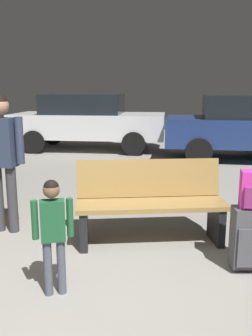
% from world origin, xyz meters
% --- Properties ---
extents(ground_plane, '(18.00, 18.00, 0.10)m').
position_xyz_m(ground_plane, '(0.00, 4.00, -0.05)').
color(ground_plane, gray).
extents(bench, '(1.65, 0.69, 0.89)m').
position_xyz_m(bench, '(0.52, 1.42, 0.44)').
color(bench, '#9E7A42').
rests_on(bench, ground_plane).
extents(child, '(0.32, 0.19, 0.97)m').
position_xyz_m(child, '(-0.30, 0.32, 0.59)').
color(child, '#4C5160').
rests_on(child, ground_plane).
extents(adult, '(0.54, 0.25, 1.60)m').
position_xyz_m(adult, '(-1.16, 1.67, 0.99)').
color(adult, '#38383D').
rests_on(adult, ground_plane).
extents(parked_car_far, '(4.24, 2.08, 1.51)m').
position_xyz_m(parked_car_far, '(-0.95, 7.72, 0.81)').
color(parked_car_far, silver).
rests_on(parked_car_far, ground_plane).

